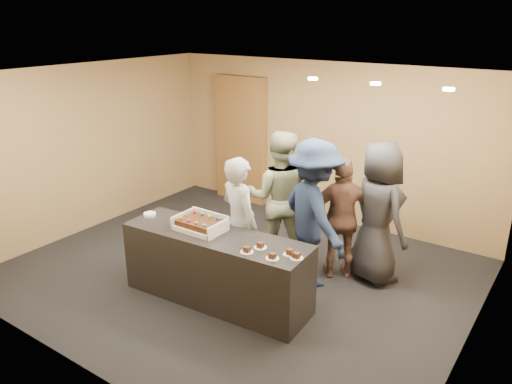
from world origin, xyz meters
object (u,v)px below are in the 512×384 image
plate_stack (150,214)px  person_navy_man (314,214)px  person_server_grey (240,224)px  cake_box (201,226)px  serving_counter (216,268)px  person_brown_extra (342,219)px  person_sage_man (279,197)px  person_dark_suit (378,213)px  storage_cabinet (241,140)px  sheet_cake (200,222)px

plate_stack → person_navy_man: (1.84, 1.11, 0.06)m
person_server_grey → cake_box: bearing=77.0°
serving_counter → person_brown_extra: person_brown_extra is taller
serving_counter → cake_box: cake_box is taller
plate_stack → person_sage_man: (1.11, 1.44, 0.04)m
person_server_grey → person_dark_suit: bearing=-119.8°
person_sage_man → cake_box: bearing=52.9°
person_navy_man → person_dark_suit: 0.87m
cake_box → person_navy_man: person_navy_man is taller
storage_cabinet → cake_box: 3.53m
sheet_cake → person_brown_extra: bearing=49.8°
serving_counter → person_sage_man: person_sage_man is taller
person_brown_extra → person_navy_man: bearing=24.2°
person_navy_man → storage_cabinet: bearing=-6.1°
serving_counter → person_dark_suit: 2.23m
storage_cabinet → person_sage_man: size_ratio=1.23×
person_navy_man → serving_counter: bearing=86.1°
person_server_grey → person_dark_suit: person_dark_suit is taller
storage_cabinet → person_dark_suit: size_ratio=1.24×
plate_stack → sheet_cake: bearing=2.5°
person_server_grey → person_brown_extra: person_server_grey is taller
storage_cabinet → person_dark_suit: (3.31, -1.46, -0.23)m
plate_stack → cake_box: bearing=4.0°
serving_counter → plate_stack: plate_stack is taller
person_navy_man → person_brown_extra: 0.47m
sheet_cake → person_navy_man: bearing=47.0°
sheet_cake → person_sage_man: (0.27, 1.40, -0.04)m
serving_counter → cake_box: 0.55m
storage_cabinet → cake_box: storage_cabinet is taller
person_brown_extra → person_dark_suit: bearing=171.1°
storage_cabinet → person_server_grey: 3.31m
sheet_cake → person_brown_extra: 1.91m
person_navy_man → person_brown_extra: bearing=-89.6°
person_server_grey → person_brown_extra: size_ratio=1.05×
plate_stack → person_server_grey: size_ratio=0.09×
person_sage_man → person_navy_man: size_ratio=0.98×
plate_stack → person_sage_man: bearing=52.4°
cake_box → person_dark_suit: 2.32m
sheet_cake → person_server_grey: (0.27, 0.45, -0.11)m
cake_box → person_server_grey: size_ratio=0.34×
person_navy_man → sheet_cake: bearing=78.4°
sheet_cake → storage_cabinet: bearing=118.2°
serving_counter → sheet_cake: size_ratio=4.68×
storage_cabinet → sheet_cake: (1.67, -3.12, -0.18)m
person_sage_man → person_dark_suit: size_ratio=1.00×
plate_stack → person_server_grey: (1.11, 0.49, -0.03)m
sheet_cake → plate_stack: 0.84m
storage_cabinet → person_dark_suit: 3.63m
storage_cabinet → person_brown_extra: 3.36m
person_navy_man → person_brown_extra: (0.23, 0.38, -0.14)m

